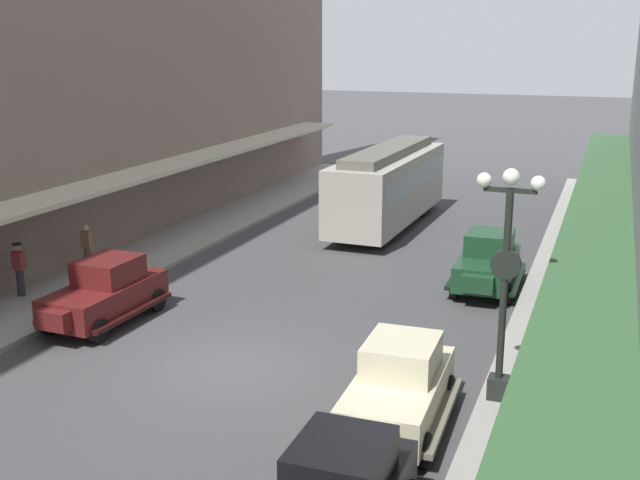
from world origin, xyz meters
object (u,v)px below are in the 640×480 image
Objects in this scene: pedestrian_0 at (87,248)px; fire_hydrant at (87,286)px; lamp_post_with_clock at (505,276)px; streetcar at (388,183)px; parked_car_1 at (105,290)px; pedestrian_1 at (558,287)px; pedestrian_2 at (19,269)px; parked_car_2 at (488,260)px; parked_car_3 at (399,384)px.

fire_hydrant is at bearing -53.65° from pedestrian_0.
fire_hydrant is at bearing 169.59° from lamp_post_with_clock.
streetcar is 13.03m from pedestrian_0.
parked_car_1 is at bearing -107.00° from streetcar.
lamp_post_with_clock is at bearing -10.41° from fire_hydrant.
pedestrian_0 is (-1.82, 2.47, 0.43)m from fire_hydrant.
lamp_post_with_clock reaches higher than streetcar.
streetcar reaches higher than pedestrian_1.
pedestrian_1 is (7.75, -9.35, -0.91)m from streetcar.
parked_car_1 is 2.57× the size of pedestrian_2.
parked_car_1 is 1.87m from fire_hydrant.
parked_car_1 is 11.52m from lamp_post_with_clock.
fire_hydrant is (-12.75, 2.34, -2.42)m from lamp_post_with_clock.
lamp_post_with_clock is at bearing -18.28° from pedestrian_0.
parked_car_2 is at bearing 27.92° from fire_hydrant.
lamp_post_with_clock is 15.15m from pedestrian_2.
fire_hydrant is at bearing -113.99° from streetcar.
parked_car_3 is 17.90m from streetcar.
fire_hydrant is at bearing 11.37° from pedestrian_2.
pedestrian_2 is at bearing -120.56° from streetcar.
parked_car_2 is at bearing 35.84° from parked_car_1.
fire_hydrant is 0.49× the size of pedestrian_2.
streetcar is 14.30m from fire_hydrant.
lamp_post_with_clock is at bearing -6.38° from parked_car_1.
parked_car_2 is at bearing 25.50° from pedestrian_2.
parked_car_3 reaches higher than pedestrian_1.
pedestrian_1 is at bearing 4.43° from pedestrian_0.
streetcar reaches higher than parked_car_3.
pedestrian_0 is at bearing 132.87° from parked_car_1.
parked_car_3 is at bearing -17.73° from parked_car_1.
lamp_post_with_clock is 6.38m from pedestrian_1.
parked_car_2 is 3.27m from pedestrian_1.
lamp_post_with_clock reaches higher than parked_car_2.
parked_car_1 is at bearing -47.13° from pedestrian_0.
pedestrian_0 is at bearing -165.10° from parked_car_2.
parked_car_3 is 0.83× the size of lamp_post_with_clock.
fire_hydrant is 0.50× the size of pedestrian_1.
pedestrian_1 is (0.79, 6.00, -2.00)m from lamp_post_with_clock.
streetcar is (-5.15, 17.12, 0.96)m from parked_car_3.
fire_hydrant is (-10.94, 4.11, -0.38)m from parked_car_3.
pedestrian_2 is (-3.63, 0.65, 0.07)m from parked_car_1.
pedestrian_1 is 16.21m from pedestrian_2.
fire_hydrant is (-5.79, -13.01, -1.34)m from streetcar.
pedestrian_1 is at bearing 15.12° from fire_hydrant.
parked_car_2 is at bearing 14.90° from pedestrian_0.
parked_car_1 is 0.83× the size of lamp_post_with_clock.
parked_car_1 is at bearing 162.27° from parked_car_3.
parked_car_2 and parked_car_3 have the same top height.
streetcar is at bearing 106.75° from parked_car_3.
parked_car_1 is 1.00× the size of parked_car_2.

